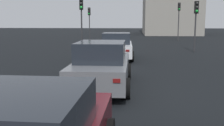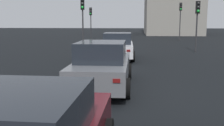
{
  "view_description": "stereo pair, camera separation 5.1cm",
  "coord_description": "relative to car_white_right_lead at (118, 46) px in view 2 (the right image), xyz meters",
  "views": [
    {
      "loc": [
        -8.59,
        0.34,
        2.31
      ],
      "look_at": [
        -1.17,
        0.92,
        1.15
      ],
      "focal_mm": 43.25,
      "sensor_mm": 36.0,
      "label": 1
    },
    {
      "loc": [
        -8.59,
        0.29,
        2.31
      ],
      "look_at": [
        -1.17,
        0.92,
        1.15
      ],
      "focal_mm": 43.25,
      "sensor_mm": 36.0,
      "label": 2
    }
  ],
  "objects": [
    {
      "name": "car_white_right_lead",
      "position": [
        0.0,
        0.0,
        0.0
      ],
      "size": [
        4.31,
        2.15,
        1.61
      ],
      "rotation": [
        0.0,
        0.0,
        0.03
      ],
      "color": "silver",
      "rests_on": "ground_plane"
    },
    {
      "name": "car_grey_right_second",
      "position": [
        -7.29,
        0.07,
        0.01
      ],
      "size": [
        4.5,
        2.03,
        1.62
      ],
      "rotation": [
        0.0,
        0.0,
        0.0
      ],
      "color": "slate",
      "rests_on": "ground_plane"
    },
    {
      "name": "ground_plane",
      "position": [
        -7.88,
        -1.36,
        -0.87
      ],
      "size": [
        160.0,
        160.0,
        0.2
      ],
      "primitive_type": "cube",
      "color": "black"
    },
    {
      "name": "traffic_light_far_left",
      "position": [
        3.79,
        2.88,
        2.14
      ],
      "size": [
        0.32,
        0.3,
        4.04
      ],
      "rotation": [
        0.0,
        0.0,
        3.26
      ],
      "color": "#2D2D30",
      "rests_on": "ground_plane"
    },
    {
      "name": "traffic_light_far_right",
      "position": [
        15.45,
        -6.21,
        2.37
      ],
      "size": [
        0.32,
        0.29,
        4.38
      ],
      "rotation": [
        0.0,
        0.0,
        3.19
      ],
      "color": "#2D2D30",
      "rests_on": "ground_plane"
    },
    {
      "name": "traffic_light_near_left",
      "position": [
        4.03,
        -5.6,
        1.94
      ],
      "size": [
        0.33,
        0.3,
        3.75
      ],
      "rotation": [
        0.0,
        0.0,
        3.27
      ],
      "color": "#2D2D30",
      "rests_on": "ground_plane"
    },
    {
      "name": "traffic_light_near_right",
      "position": [
        15.53,
        4.21,
        2.03
      ],
      "size": [
        0.32,
        0.3,
        3.88
      ],
      "rotation": [
        0.0,
        0.0,
        3.04
      ],
      "color": "#2D2D30",
      "rests_on": "ground_plane"
    }
  ]
}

